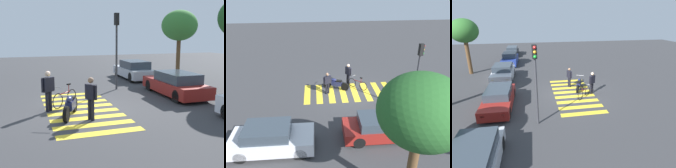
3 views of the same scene
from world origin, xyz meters
The scene contains 10 objects.
ground_plane centered at (0.00, 0.00, 0.00)m, with size 60.00×60.00×0.00m, color #38383A.
police_motorcycle centered at (0.92, -0.65, 0.45)m, with size 1.98×1.02×1.03m.
leaning_bicycle centered at (-0.79, -0.61, 0.39)m, with size 1.26×1.29×1.02m.
officer_on_foot centered at (-0.15, -1.41, 1.02)m, with size 0.45×0.60×1.77m.
officer_by_motorcycle centered at (1.63, 0.03, 0.96)m, with size 0.62×0.39×1.69m.
crosswalk_stripes centered at (0.00, 0.00, 0.00)m, with size 6.75×3.09×0.01m.
car_maroon_wagon centered at (-1.16, 5.44, 0.62)m, with size 4.64×1.84×1.29m.
car_white_van centered at (4.80, 5.88, 0.68)m, with size 4.18×1.94×1.42m.
traffic_light_pole centered at (-3.80, 2.96, 3.01)m, with size 0.34×0.26×4.50m.
street_tree_mid centered at (-0.87, 9.52, 4.17)m, with size 2.91×2.91×5.45m.
Camera 2 is at (2.40, 15.35, 8.06)m, focal length 36.58 mm.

